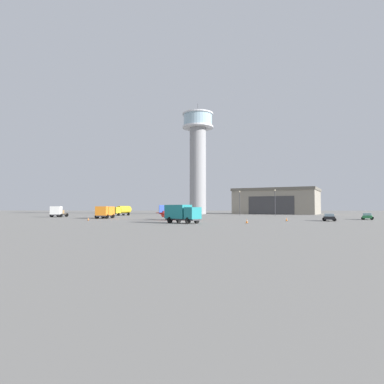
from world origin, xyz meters
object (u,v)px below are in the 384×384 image
traffic_cone_near_right (247,221)px  control_tower (198,153)px  traffic_cone_mid_apron (88,219)px  truck_fuel_tanker_yellow (122,210)px  truck_box_teal (182,213)px  light_post_west (240,201)px  truck_flatbed_white (58,212)px  truck_box_orange (105,211)px  traffic_cone_near_left (287,219)px  light_post_east (275,200)px  car_green (368,216)px  car_black (329,217)px  airplane_red (176,213)px

traffic_cone_near_right → control_tower: bearing=98.2°
traffic_cone_mid_apron → traffic_cone_near_right: bearing=-17.9°
control_tower → traffic_cone_mid_apron: size_ratio=74.88×
control_tower → truck_fuel_tanker_yellow: control_tower is taller
truck_box_teal → light_post_west: bearing=115.2°
truck_flatbed_white → truck_box_orange: size_ratio=1.11×
traffic_cone_mid_apron → traffic_cone_near_left: bearing=-1.3°
light_post_west → light_post_east: light_post_east is taller
traffic_cone_near_left → truck_box_orange: bearing=161.7°
truck_flatbed_white → car_green: bearing=75.0°
car_black → traffic_cone_near_left: size_ratio=6.25×
airplane_red → truck_box_teal: (2.29, -13.23, 0.26)m
truck_box_orange → light_post_east: (43.51, 25.72, 3.16)m
control_tower → light_post_east: 39.84m
control_tower → car_green: bearing=-56.3°
truck_flatbed_white → control_tower: bearing=136.0°
control_tower → truck_flatbed_white: size_ratio=6.36×
truck_fuel_tanker_yellow → light_post_east: (46.80, -0.28, 3.08)m
traffic_cone_mid_apron → truck_fuel_tanker_yellow: bearing=95.8°
light_post_east → traffic_cone_near_left: size_ratio=10.90×
car_black → car_green: bearing=141.7°
airplane_red → truck_flatbed_white: (-32.71, 17.65, -0.05)m
light_post_west → light_post_east: size_ratio=1.00×
truck_box_teal → traffic_cone_near_right: bearing=41.8°
truck_flatbed_white → truck_fuel_tanker_yellow: (12.26, 16.66, 0.33)m
truck_flatbed_white → airplane_red: bearing=57.4°
light_post_east → traffic_cone_near_right: bearing=-106.3°
control_tower → traffic_cone_near_left: control_tower is taller
truck_fuel_tanker_yellow → control_tower: bearing=167.8°
truck_fuel_tanker_yellow → truck_box_teal: bearing=55.2°
traffic_cone_near_right → truck_box_teal: bearing=-178.0°
truck_box_orange → traffic_cone_mid_apron: size_ratio=10.57×
traffic_cone_near_left → traffic_cone_near_right: traffic_cone_near_left is taller
car_green → traffic_cone_mid_apron: car_green is taller
control_tower → truck_flatbed_white: bearing=-129.7°
truck_box_teal → traffic_cone_near_right: size_ratio=8.61×
light_post_west → traffic_cone_near_right: 54.09m
car_green → traffic_cone_near_left: bearing=141.4°
control_tower → airplane_red: bearing=-92.1°
traffic_cone_near_left → traffic_cone_mid_apron: 37.55m
light_post_west → traffic_cone_near_left: bearing=-84.4°
light_post_west → traffic_cone_near_left: size_ratio=10.86×
car_black → traffic_cone_near_right: car_black is taller
traffic_cone_mid_apron → truck_box_orange: bearing=92.5°
truck_flatbed_white → traffic_cone_near_right: (45.36, -30.53, -0.99)m
car_green → control_tower: bearing=60.9°
truck_box_orange → car_green: size_ratio=1.37×
traffic_cone_near_right → traffic_cone_mid_apron: bearing=162.1°
traffic_cone_near_left → light_post_east: bearing=81.9°
light_post_west → traffic_cone_near_left: 45.58m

